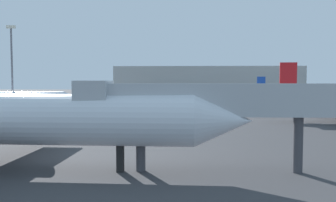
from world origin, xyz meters
TOP-DOWN VIEW (x-y plane):
  - airplane_distant at (-40.49, 69.82)m, footprint 30.66×20.34m
  - airplane_far_left at (34.90, 85.43)m, footprint 25.35×17.52m
  - jet_bridge at (2.84, 11.76)m, footprint 18.68×2.80m
  - light_mast_left at (-43.95, 75.45)m, footprint 2.40×0.50m
  - terminal_building at (12.95, 127.18)m, footprint 74.09×26.69m

SIDE VIEW (x-z plane):
  - airplane_far_left at x=34.90m, z-range -1.22..7.19m
  - airplane_distant at x=-40.49m, z-range -1.23..7.20m
  - jet_bridge at x=2.84m, z-range 1.81..8.55m
  - terminal_building at x=12.95m, z-range 0.00..13.02m
  - light_mast_left at x=-43.95m, z-range 1.29..23.41m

